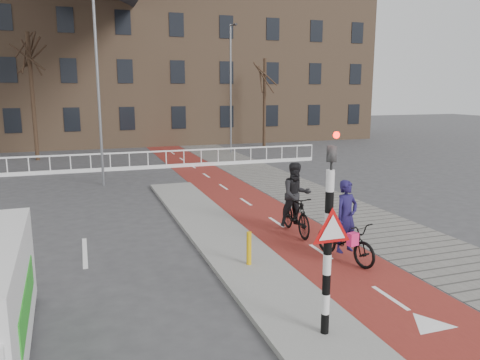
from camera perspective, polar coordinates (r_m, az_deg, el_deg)
name	(u,v)px	position (r m, az deg, el deg)	size (l,w,h in m)	color
ground	(304,289)	(10.58, 7.78, -13.02)	(120.00, 120.00, 0.00)	#38383A
bike_lane	(230,192)	(19.99, -1.20, -1.41)	(2.50, 60.00, 0.01)	maroon
sidewalk	(290,187)	(20.99, 6.10, -0.88)	(3.00, 60.00, 0.01)	slate
curb_island	(221,236)	(13.81, -2.34, -6.87)	(1.80, 16.00, 0.12)	gray
traffic_signal	(329,230)	(7.95, 10.80, -5.99)	(0.80, 0.80, 3.68)	black
bollard	(249,248)	(11.38, 1.10, -8.31)	(0.12, 0.12, 0.81)	gold
cyclist_near	(346,234)	(12.16, 12.74, -6.43)	(1.15, 2.11, 2.07)	black
cyclist_far	(296,205)	(14.06, 6.81, -3.02)	(0.97, 2.08, 2.17)	black
railing	(71,167)	(25.92, -19.93, 1.46)	(28.00, 0.10, 0.99)	silver
townhouse_row	(93,45)	(40.79, -17.45, 15.42)	(46.00, 10.00, 15.90)	#7F6047
tree_mid	(33,98)	(31.30, -23.96, 9.18)	(0.25, 0.25, 7.65)	black
tree_right	(265,103)	(35.62, 3.01, 9.31)	(0.24, 0.24, 6.56)	black
streetlight_near	(98,87)	(21.79, -16.90, 10.79)	(0.12, 0.12, 8.80)	slate
streetlight_right	(231,90)	(32.01, -1.15, 10.89)	(0.12, 0.12, 8.51)	slate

